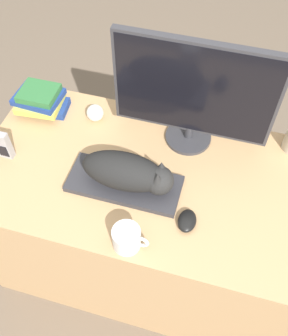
{
  "coord_description": "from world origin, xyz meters",
  "views": [
    {
      "loc": [
        0.19,
        -0.51,
        2.03
      ],
      "look_at": [
        -0.06,
        0.36,
        0.83
      ],
      "focal_mm": 42.0,
      "sensor_mm": 36.0,
      "label": 1
    }
  ],
  "objects": [
    {
      "name": "cat",
      "position": [
        -0.1,
        0.3,
        0.86
      ],
      "size": [
        0.35,
        0.15,
        0.14
      ],
      "color": "black",
      "rests_on": "keyboard"
    },
    {
      "name": "computer_mouse",
      "position": [
        0.14,
        0.2,
        0.79
      ],
      "size": [
        0.07,
        0.1,
        0.03
      ],
      "color": "black",
      "rests_on": "desk"
    },
    {
      "name": "desk",
      "position": [
        0.0,
        0.37,
        0.38
      ],
      "size": [
        1.48,
        0.74,
        0.77
      ],
      "color": "tan",
      "rests_on": "ground_plane"
    },
    {
      "name": "monitor",
      "position": [
        0.06,
        0.6,
        1.03
      ],
      "size": [
        0.62,
        0.19,
        0.48
      ],
      "color": "#333338",
      "rests_on": "desk"
    },
    {
      "name": "baseball",
      "position": [
        -0.35,
        0.6,
        0.81
      ],
      "size": [
        0.07,
        0.07,
        0.07
      ],
      "color": "silver",
      "rests_on": "desk"
    },
    {
      "name": "phone",
      "position": [
        -0.63,
        0.31,
        0.83
      ],
      "size": [
        0.06,
        0.03,
        0.13
      ],
      "color": "#99999E",
      "rests_on": "desk"
    },
    {
      "name": "ground_plane",
      "position": [
        0.0,
        0.0,
        0.0
      ],
      "size": [
        12.0,
        12.0,
        0.0
      ],
      "primitive_type": "plane",
      "color": "#6B5B4C"
    },
    {
      "name": "coffee_mug",
      "position": [
        -0.04,
        0.06,
        0.81
      ],
      "size": [
        0.13,
        0.1,
        0.09
      ],
      "color": "silver",
      "rests_on": "desk"
    },
    {
      "name": "book_stack",
      "position": [
        -0.6,
        0.59,
        0.83
      ],
      "size": [
        0.22,
        0.18,
        0.12
      ],
      "color": "navy",
      "rests_on": "desk"
    },
    {
      "name": "keyboard",
      "position": [
        -0.12,
        0.3,
        0.78
      ],
      "size": [
        0.44,
        0.18,
        0.02
      ],
      "color": "#2D2D33",
      "rests_on": "desk"
    }
  ]
}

